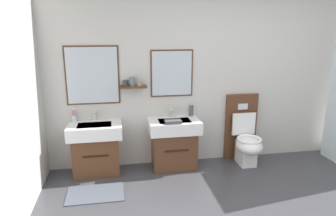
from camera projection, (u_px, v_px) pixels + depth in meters
The scene contains 10 objects.
wall_back at pixel (229, 72), 4.48m from camera, with size 5.50×0.27×2.65m.
bath_mat at pixel (95, 194), 3.71m from camera, with size 0.68×0.44×0.01m, color #474C56.
vanity_sink_left at pixel (96, 147), 4.17m from camera, with size 0.71×0.46×0.71m.
tap_on_left_sink at pixel (95, 116), 4.22m from camera, with size 0.03×0.13×0.11m.
vanity_sink_right at pixel (174, 142), 4.34m from camera, with size 0.71×0.46×0.71m.
tap_on_right_sink at pixel (172, 112), 4.40m from camera, with size 0.03×0.13×0.11m.
toilet at pixel (245, 138), 4.51m from camera, with size 0.48×0.62×1.00m.
toothbrush_cup at pixel (74, 118), 4.16m from camera, with size 0.07×0.07×0.20m.
soap_dispenser at pixel (191, 110), 4.44m from camera, with size 0.06×0.06×0.19m.
folded_hand_towel at pixel (173, 121), 4.13m from camera, with size 0.22×0.16×0.04m, color #47474C.
Camera 1 is at (-1.67, -2.26, 1.96)m, focal length 32.83 mm.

